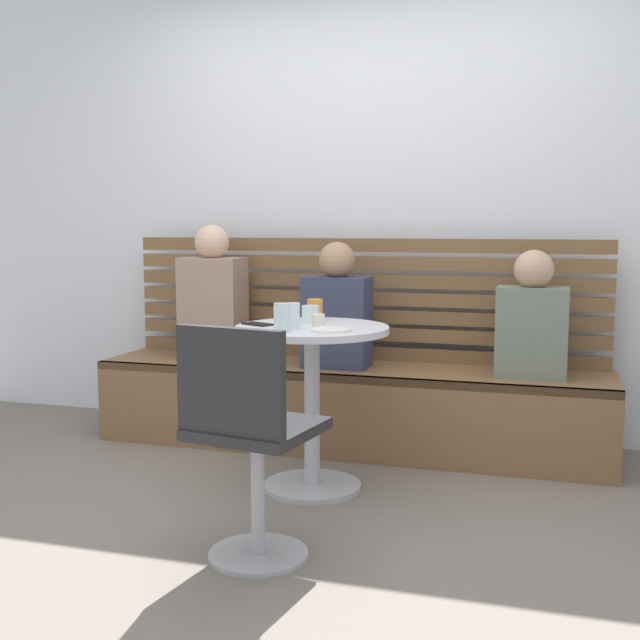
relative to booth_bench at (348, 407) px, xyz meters
The scene contains 16 objects.
ground 1.22m from the booth_bench, 90.00° to the right, with size 8.00×8.00×0.00m, color #70665B.
back_wall 1.31m from the booth_bench, 90.00° to the left, with size 5.20×0.10×2.90m, color silver.
booth_bench is the anchor object (origin of this frame).
booth_backrest 0.61m from the booth_bench, 90.00° to the left, with size 2.65×0.04×0.67m.
cafe_table 0.74m from the booth_bench, 88.87° to the right, with size 0.68×0.68×0.74m.
white_chair 1.51m from the booth_bench, 88.64° to the right, with size 0.46×0.46×0.85m.
person_adult 0.96m from the booth_bench, behind, with size 0.34×0.22×0.74m.
person_child_left 1.05m from the booth_bench, ahead, with size 0.34×0.22×0.62m.
person_child_middle 0.51m from the booth_bench, 156.61° to the right, with size 0.34×0.22×0.66m.
cup_tumbler_orange 0.75m from the booth_bench, 93.99° to the right, with size 0.07×0.07×0.10m, color orange.
cup_glass_short 0.81m from the booth_bench, 92.56° to the right, with size 0.08×0.08×0.08m, color silver.
cup_water_clear 0.97m from the booth_bench, 93.40° to the right, with size 0.07×0.07×0.11m, color white.
cup_glass_tall 1.07m from the booth_bench, 93.17° to the right, with size 0.07×0.07×0.12m, color silver.
cup_espresso_small 0.88m from the booth_bench, 86.21° to the right, with size 0.06×0.06×0.06m, color silver.
plate_small 0.98m from the booth_bench, 80.31° to the right, with size 0.17×0.17×0.01m, color white.
phone_on_table 0.91m from the booth_bench, 107.85° to the right, with size 0.07×0.14×0.01m, color black.
Camera 1 is at (1.04, -2.75, 1.19)m, focal length 44.08 mm.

